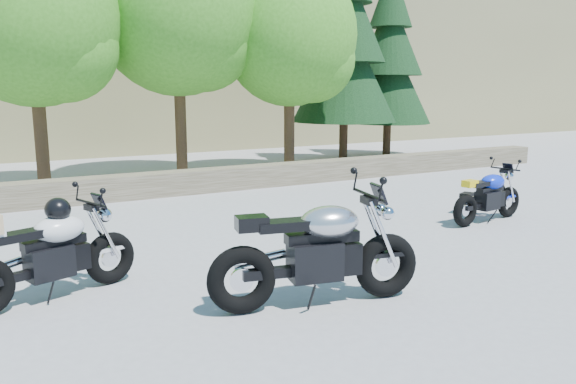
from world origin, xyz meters
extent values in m
plane|color=gray|center=(0.00, 0.00, 0.00)|extent=(90.00, 90.00, 0.00)
cube|color=brown|center=(0.00, 5.50, 0.25)|extent=(22.00, 0.55, 0.50)
cylinder|color=#382314|center=(-2.50, 7.20, 1.51)|extent=(0.28, 0.28, 3.02)
sphere|color=#34791B|center=(-2.50, 7.20, 3.78)|extent=(3.67, 3.67, 3.67)
sphere|color=#34791B|center=(-2.00, 6.90, 3.13)|extent=(2.38, 2.38, 2.38)
cylinder|color=#382314|center=(0.80, 7.60, 1.68)|extent=(0.28, 0.28, 3.36)
sphere|color=#34791B|center=(0.80, 7.60, 4.20)|extent=(4.08, 4.08, 4.08)
sphere|color=#34791B|center=(1.30, 7.30, 3.48)|extent=(2.64, 2.64, 2.64)
cylinder|color=#382314|center=(3.60, 7.00, 1.46)|extent=(0.28, 0.28, 2.91)
sphere|color=#34791B|center=(3.60, 7.00, 3.64)|extent=(3.54, 3.54, 3.54)
sphere|color=#34791B|center=(4.10, 6.70, 3.02)|extent=(2.29, 2.29, 2.29)
cylinder|color=#382314|center=(6.20, 8.20, 1.08)|extent=(0.26, 0.26, 2.16)
cone|color=black|center=(6.20, 8.20, 2.88)|extent=(3.17, 3.17, 3.24)
cone|color=black|center=(6.20, 8.20, 4.46)|extent=(2.45, 2.45, 2.88)
cylinder|color=#382314|center=(8.40, 8.80, 0.96)|extent=(0.26, 0.26, 1.92)
cone|color=black|center=(8.40, 8.80, 2.56)|extent=(2.82, 2.82, 2.88)
cone|color=black|center=(8.40, 8.80, 3.97)|extent=(2.18, 2.18, 2.56)
torus|color=black|center=(0.01, -1.51, 0.36)|extent=(0.74, 0.32, 0.71)
torus|color=black|center=(-1.56, -1.18, 0.36)|extent=(0.74, 0.32, 0.71)
cylinder|color=silver|center=(0.01, -1.51, 0.36)|extent=(0.25, 0.10, 0.25)
cylinder|color=silver|center=(-1.56, -1.18, 0.36)|extent=(0.25, 0.10, 0.25)
cube|color=black|center=(-0.79, -1.34, 0.49)|extent=(0.59, 0.44, 0.40)
cube|color=black|center=(-0.72, -1.36, 0.74)|extent=(0.80, 0.34, 0.11)
ellipsoid|color=silver|center=(-0.64, -1.37, 0.89)|extent=(0.72, 0.56, 0.34)
cube|color=black|center=(-1.12, -1.27, 0.89)|extent=(0.60, 0.36, 0.10)
cube|color=black|center=(-1.45, -1.20, 0.94)|extent=(0.35, 0.28, 0.14)
cylinder|color=black|center=(-0.20, -1.47, 1.15)|extent=(0.19, 0.73, 0.04)
sphere|color=silver|center=(-0.03, -1.51, 0.96)|extent=(0.20, 0.20, 0.20)
torus|color=black|center=(-2.52, 0.40, 0.31)|extent=(0.63, 0.34, 0.61)
cylinder|color=silver|center=(-2.52, 0.40, 0.31)|extent=(0.21, 0.10, 0.21)
cube|color=black|center=(-3.19, 0.18, 0.42)|extent=(0.53, 0.42, 0.35)
cube|color=black|center=(-3.13, 0.20, 0.63)|extent=(0.69, 0.36, 0.10)
ellipsoid|color=silver|center=(-3.06, 0.22, 0.77)|extent=(0.64, 0.53, 0.29)
cube|color=black|center=(-3.47, 0.09, 0.77)|extent=(0.52, 0.35, 0.09)
cylinder|color=black|center=(-2.70, 0.34, 0.99)|extent=(0.23, 0.61, 0.03)
sphere|color=silver|center=(-2.55, 0.39, 0.83)|extent=(0.17, 0.17, 0.17)
ellipsoid|color=black|center=(-3.06, 0.22, 0.98)|extent=(0.34, 0.35, 0.26)
torus|color=black|center=(4.41, 0.49, 0.27)|extent=(0.56, 0.20, 0.55)
torus|color=black|center=(3.18, 0.35, 0.27)|extent=(0.56, 0.20, 0.55)
cylinder|color=silver|center=(4.41, 0.49, 0.27)|extent=(0.19, 0.06, 0.19)
cylinder|color=silver|center=(3.18, 0.35, 0.27)|extent=(0.19, 0.06, 0.19)
cube|color=black|center=(3.78, 0.42, 0.38)|extent=(0.44, 0.30, 0.31)
cube|color=black|center=(3.84, 0.42, 0.56)|extent=(0.61, 0.21, 0.09)
ellipsoid|color=#0D27CB|center=(3.90, 0.43, 0.68)|extent=(0.53, 0.39, 0.26)
cube|color=black|center=(3.52, 0.39, 0.68)|extent=(0.45, 0.24, 0.08)
cube|color=yellow|center=(3.27, 0.36, 0.72)|extent=(0.26, 0.20, 0.11)
cylinder|color=black|center=(4.24, 0.47, 0.88)|extent=(0.10, 0.56, 0.03)
sphere|color=silver|center=(4.37, 0.49, 0.74)|extent=(0.15, 0.15, 0.15)
cube|color=black|center=(3.96, 1.03, 0.19)|extent=(0.34, 0.30, 0.39)
cube|color=maroon|center=(4.01, 0.92, 0.09)|extent=(0.22, 0.13, 0.16)
camera|label=1|loc=(-3.78, -6.10, 2.25)|focal=35.00mm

